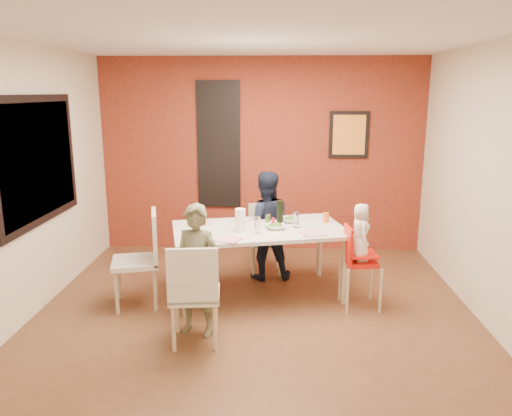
{
  "coord_description": "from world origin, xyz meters",
  "views": [
    {
      "loc": [
        0.21,
        -4.73,
        2.23
      ],
      "look_at": [
        0.0,
        0.3,
        1.05
      ],
      "focal_mm": 35.0,
      "sensor_mm": 36.0,
      "label": 1
    }
  ],
  "objects_px": {
    "chair_left": "(144,254)",
    "wine_bottle": "(280,213)",
    "high_chair": "(357,259)",
    "child_far": "(265,225)",
    "chair_far": "(265,234)",
    "chair_near": "(194,290)",
    "paper_towel_roll": "(240,220)",
    "toddler": "(360,232)",
    "dining_table": "(259,234)",
    "child_near": "(197,270)"
  },
  "relations": [
    {
      "from": "child_far",
      "to": "wine_bottle",
      "type": "height_order",
      "value": "child_far"
    },
    {
      "from": "dining_table",
      "to": "child_near",
      "type": "height_order",
      "value": "child_near"
    },
    {
      "from": "toddler",
      "to": "paper_towel_roll",
      "type": "relative_size",
      "value": 2.41
    },
    {
      "from": "toddler",
      "to": "chair_near",
      "type": "bearing_deg",
      "value": 113.2
    },
    {
      "from": "chair_left",
      "to": "toddler",
      "type": "relative_size",
      "value": 1.7
    },
    {
      "from": "child_far",
      "to": "paper_towel_roll",
      "type": "distance_m",
      "value": 0.76
    },
    {
      "from": "high_chair",
      "to": "child_far",
      "type": "bearing_deg",
      "value": 44.17
    },
    {
      "from": "chair_left",
      "to": "child_far",
      "type": "relative_size",
      "value": 0.77
    },
    {
      "from": "chair_near",
      "to": "high_chair",
      "type": "bearing_deg",
      "value": -155.77
    },
    {
      "from": "high_chair",
      "to": "child_near",
      "type": "relative_size",
      "value": 0.71
    },
    {
      "from": "chair_near",
      "to": "paper_towel_roll",
      "type": "bearing_deg",
      "value": -113.59
    },
    {
      "from": "wine_bottle",
      "to": "paper_towel_roll",
      "type": "distance_m",
      "value": 0.49
    },
    {
      "from": "chair_left",
      "to": "wine_bottle",
      "type": "bearing_deg",
      "value": 92.4
    },
    {
      "from": "wine_bottle",
      "to": "child_far",
      "type": "bearing_deg",
      "value": 111.8
    },
    {
      "from": "chair_near",
      "to": "chair_left",
      "type": "distance_m",
      "value": 1.1
    },
    {
      "from": "high_chair",
      "to": "toddler",
      "type": "xyz_separation_m",
      "value": [
        0.02,
        0.0,
        0.29
      ]
    },
    {
      "from": "dining_table",
      "to": "chair_far",
      "type": "relative_size",
      "value": 2.38
    },
    {
      "from": "dining_table",
      "to": "toddler",
      "type": "xyz_separation_m",
      "value": [
        1.05,
        -0.29,
        0.12
      ]
    },
    {
      "from": "chair_near",
      "to": "high_chair",
      "type": "distance_m",
      "value": 1.8
    },
    {
      "from": "child_near",
      "to": "child_far",
      "type": "xyz_separation_m",
      "value": [
        0.59,
        1.47,
        0.04
      ]
    },
    {
      "from": "wine_bottle",
      "to": "paper_towel_roll",
      "type": "relative_size",
      "value": 1.17
    },
    {
      "from": "dining_table",
      "to": "high_chair",
      "type": "bearing_deg",
      "value": -15.96
    },
    {
      "from": "child_far",
      "to": "chair_near",
      "type": "bearing_deg",
      "value": 63.29
    },
    {
      "from": "child_near",
      "to": "paper_towel_roll",
      "type": "xyz_separation_m",
      "value": [
        0.34,
        0.8,
        0.27
      ]
    },
    {
      "from": "dining_table",
      "to": "child_near",
      "type": "distance_m",
      "value": 1.1
    },
    {
      "from": "child_near",
      "to": "wine_bottle",
      "type": "xyz_separation_m",
      "value": [
        0.77,
        1.04,
        0.29
      ]
    },
    {
      "from": "chair_near",
      "to": "chair_far",
      "type": "xyz_separation_m",
      "value": [
        0.58,
        1.95,
        -0.05
      ]
    },
    {
      "from": "chair_left",
      "to": "chair_near",
      "type": "bearing_deg",
      "value": 23.75
    },
    {
      "from": "child_far",
      "to": "paper_towel_roll",
      "type": "bearing_deg",
      "value": 61.78
    },
    {
      "from": "chair_left",
      "to": "wine_bottle",
      "type": "xyz_separation_m",
      "value": [
        1.43,
        0.42,
        0.35
      ]
    },
    {
      "from": "chair_near",
      "to": "child_far",
      "type": "relative_size",
      "value": 0.72
    },
    {
      "from": "dining_table",
      "to": "high_chair",
      "type": "height_order",
      "value": "high_chair"
    },
    {
      "from": "toddler",
      "to": "wine_bottle",
      "type": "xyz_separation_m",
      "value": [
        -0.83,
        0.38,
        0.1
      ]
    },
    {
      "from": "high_chair",
      "to": "toddler",
      "type": "relative_size",
      "value": 1.47
    },
    {
      "from": "chair_near",
      "to": "dining_table",
      "type": "bearing_deg",
      "value": -119.65
    },
    {
      "from": "chair_left",
      "to": "child_far",
      "type": "distance_m",
      "value": 1.52
    },
    {
      "from": "toddler",
      "to": "wine_bottle",
      "type": "bearing_deg",
      "value": 58.55
    },
    {
      "from": "high_chair",
      "to": "child_near",
      "type": "bearing_deg",
      "value": 106.76
    },
    {
      "from": "chair_left",
      "to": "wine_bottle",
      "type": "distance_m",
      "value": 1.53
    },
    {
      "from": "wine_bottle",
      "to": "chair_far",
      "type": "bearing_deg",
      "value": 105.27
    },
    {
      "from": "chair_near",
      "to": "child_near",
      "type": "distance_m",
      "value": 0.26
    },
    {
      "from": "toddler",
      "to": "wine_bottle",
      "type": "distance_m",
      "value": 0.92
    },
    {
      "from": "chair_near",
      "to": "child_near",
      "type": "xyz_separation_m",
      "value": [
        -0.01,
        0.24,
        0.09
      ]
    },
    {
      "from": "chair_near",
      "to": "wine_bottle",
      "type": "bearing_deg",
      "value": -126.2
    },
    {
      "from": "chair_near",
      "to": "wine_bottle",
      "type": "xyz_separation_m",
      "value": [
        0.76,
        1.29,
        0.39
      ]
    },
    {
      "from": "chair_far",
      "to": "chair_near",
      "type": "bearing_deg",
      "value": -113.92
    },
    {
      "from": "chair_far",
      "to": "child_near",
      "type": "bearing_deg",
      "value": -116.38
    },
    {
      "from": "chair_left",
      "to": "child_near",
      "type": "xyz_separation_m",
      "value": [
        0.66,
        -0.62,
        0.05
      ]
    },
    {
      "from": "chair_left",
      "to": "wine_bottle",
      "type": "relative_size",
      "value": 3.51
    },
    {
      "from": "chair_near",
      "to": "wine_bottle",
      "type": "distance_m",
      "value": 1.54
    }
  ]
}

